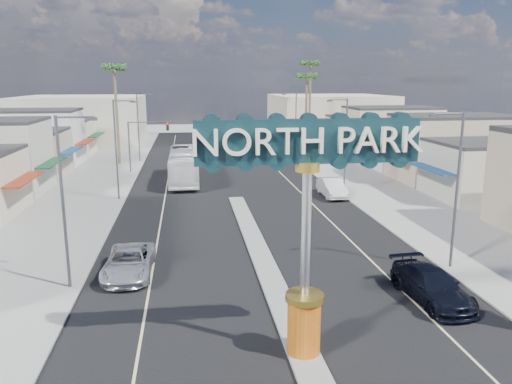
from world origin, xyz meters
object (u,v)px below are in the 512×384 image
object	(u,v)px
streetlight_l_far	(139,124)
city_bus	(184,165)
traffic_signal_right	(298,134)
streetlight_r_near	(455,183)
streetlight_l_near	(66,194)
streetlight_r_mid	(344,141)
palm_right_mid	(307,81)
car_parked_right	(332,188)
gateway_sign	(307,211)
streetlight_l_mid	(118,145)
streetlight_r_far	(295,122)
suv_left	(129,262)
palm_right_far	(311,69)
palm_left_far	(114,73)
suv_right	(432,285)
traffic_signal_left	(145,136)

from	to	relation	value
streetlight_l_far	city_bus	size ratio (longest dim) A/B	0.72
traffic_signal_right	streetlight_r_near	bearing A→B (deg)	-87.90
traffic_signal_right	streetlight_l_near	distance (m)	39.26
streetlight_l_far	city_bus	world-z (taller)	streetlight_l_far
city_bus	streetlight_r_mid	bearing A→B (deg)	-27.10
palm_right_mid	city_bus	distance (m)	26.91
car_parked_right	streetlight_r_mid	bearing A→B (deg)	42.65
gateway_sign	streetlight_l_mid	bearing A→B (deg)	110.42
streetlight_l_mid	car_parked_right	size ratio (longest dim) A/B	1.74
streetlight_l_near	car_parked_right	size ratio (longest dim) A/B	1.74
streetlight_l_far	streetlight_r_near	world-z (taller)	same
streetlight_r_far	car_parked_right	bearing A→B (deg)	-93.52
suv_left	streetlight_r_mid	bearing A→B (deg)	47.23
streetlight_l_far	palm_right_far	size ratio (longest dim) A/B	0.64
streetlight_l_mid	streetlight_r_far	bearing A→B (deg)	46.52
streetlight_r_mid	traffic_signal_right	bearing A→B (deg)	95.10
streetlight_l_mid	streetlight_l_far	world-z (taller)	same
car_parked_right	city_bus	bearing A→B (deg)	146.81
traffic_signal_right	suv_left	size ratio (longest dim) A/B	1.09
traffic_signal_right	city_bus	size ratio (longest dim) A/B	0.48
streetlight_l_near	palm_left_far	bearing A→B (deg)	93.67
suv_right	traffic_signal_right	bearing A→B (deg)	82.76
streetlight_l_far	palm_right_far	bearing A→B (deg)	21.46
gateway_sign	streetlight_l_near	distance (m)	13.19
traffic_signal_left	city_bus	xyz separation A→B (m)	(4.46, -6.21, -2.52)
palm_left_far	city_bus	size ratio (longest dim) A/B	1.04
gateway_sign	streetlight_r_mid	world-z (taller)	gateway_sign
suv_left	car_parked_right	xyz separation A→B (m)	(16.71, 17.21, 0.08)
streetlight_r_near	city_bus	bearing A→B (deg)	118.61
palm_left_far	city_bus	xyz separation A→B (m)	(8.28, -12.21, -9.75)
streetlight_l_near	gateway_sign	bearing A→B (deg)	-37.55
gateway_sign	city_bus	world-z (taller)	gateway_sign
car_parked_right	city_bus	xyz separation A→B (m)	(-13.72, 9.09, 0.90)
streetlight_l_near	palm_right_far	xyz separation A→B (m)	(25.43, 52.00, 7.32)
gateway_sign	streetlight_l_mid	world-z (taller)	gateway_sign
streetlight_r_mid	palm_right_mid	world-z (taller)	palm_right_mid
palm_right_mid	city_bus	size ratio (longest dim) A/B	0.96
streetlight_r_far	suv_right	size ratio (longest dim) A/B	1.64
gateway_sign	streetlight_l_mid	distance (m)	29.91
streetlight_l_near	streetlight_r_near	xyz separation A→B (m)	(20.87, 0.00, 0.00)
streetlight_l_far	palm_right_far	world-z (taller)	palm_right_far
traffic_signal_left	streetlight_l_near	bearing A→B (deg)	-92.10
palm_right_mid	suv_left	xyz separation A→B (m)	(-20.71, -44.51, -9.83)
streetlight_r_near	palm_left_far	bearing A→B (deg)	120.36
gateway_sign	traffic_signal_right	world-z (taller)	gateway_sign
palm_right_mid	suv_left	bearing A→B (deg)	-114.95
traffic_signal_left	streetlight_l_mid	xyz separation A→B (m)	(-1.25, -13.99, 0.79)
streetlight_l_mid	suv_right	world-z (taller)	streetlight_l_mid
traffic_signal_left	car_parked_right	size ratio (longest dim) A/B	1.16
city_bus	streetlight_r_far	bearing A→B (deg)	43.25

